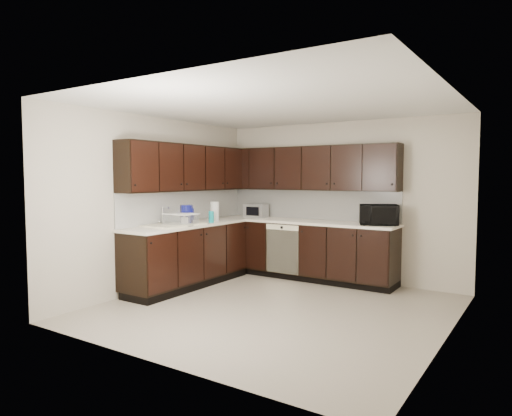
{
  "coord_description": "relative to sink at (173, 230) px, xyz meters",
  "views": [
    {
      "loc": [
        2.85,
        -4.79,
        1.64
      ],
      "look_at": [
        -0.67,
        0.6,
        1.19
      ],
      "focal_mm": 32.0,
      "sensor_mm": 36.0,
      "label": 1
    }
  ],
  "objects": [
    {
      "name": "microwave",
      "position": [
        2.43,
        1.68,
        0.21
      ],
      "size": [
        0.63,
        0.54,
        0.29
      ],
      "primitive_type": "imported",
      "rotation": [
        0.0,
        0.0,
        0.41
      ],
      "color": "black",
      "rests_on": "countertop"
    },
    {
      "name": "lower_cabinets",
      "position": [
        0.67,
        1.12,
        -0.47
      ],
      "size": [
        3.0,
        2.8,
        0.9
      ],
      "color": "black",
      "rests_on": "floor"
    },
    {
      "name": "storage_bin",
      "position": [
        0.06,
        0.09,
        0.14
      ],
      "size": [
        0.5,
        0.43,
        0.17
      ],
      "primitive_type": "cube",
      "rotation": [
        0.0,
        0.0,
        0.32
      ],
      "color": "silver",
      "rests_on": "countertop"
    },
    {
      "name": "upper_cabinets",
      "position": [
        0.58,
        1.22,
        0.89
      ],
      "size": [
        3.0,
        2.8,
        0.7
      ],
      "color": "black",
      "rests_on": "wall_back"
    },
    {
      "name": "teal_tumbler",
      "position": [
        0.2,
        0.61,
        0.15
      ],
      "size": [
        0.1,
        0.1,
        0.18
      ],
      "primitive_type": "cylinder",
      "rotation": [
        0.0,
        0.0,
        -0.39
      ],
      "color": "#0D9099",
      "rests_on": "countertop"
    },
    {
      "name": "paper_towel_roll",
      "position": [
        0.06,
        0.87,
        0.21
      ],
      "size": [
        0.17,
        0.17,
        0.3
      ],
      "primitive_type": "cylinder",
      "rotation": [
        0.0,
        0.0,
        -0.3
      ],
      "color": "silver",
      "rests_on": "countertop"
    },
    {
      "name": "floor",
      "position": [
        1.68,
        0.01,
        -0.88
      ],
      "size": [
        4.0,
        4.0,
        0.0
      ],
      "primitive_type": "plane",
      "color": "#A59B89",
      "rests_on": "ground"
    },
    {
      "name": "wall_front",
      "position": [
        1.68,
        -1.99,
        0.37
      ],
      "size": [
        4.0,
        0.02,
        2.5
      ],
      "primitive_type": "cube",
      "color": "beige",
      "rests_on": "floor"
    },
    {
      "name": "sink",
      "position": [
        0.0,
        0.0,
        0.0
      ],
      "size": [
        0.54,
        0.82,
        0.42
      ],
      "color": "#F5ECC8",
      "rests_on": "countertop"
    },
    {
      "name": "wall_back",
      "position": [
        1.68,
        2.01,
        0.37
      ],
      "size": [
        4.0,
        0.02,
        2.5
      ],
      "primitive_type": "cube",
      "color": "beige",
      "rests_on": "floor"
    },
    {
      "name": "wall_right",
      "position": [
        3.68,
        0.01,
        0.37
      ],
      "size": [
        0.02,
        4.0,
        2.5
      ],
      "primitive_type": "cube",
      "color": "beige",
      "rests_on": "floor"
    },
    {
      "name": "soap_bottle_a",
      "position": [
        0.12,
        0.1,
        0.15
      ],
      "size": [
        0.1,
        0.1,
        0.17
      ],
      "primitive_type": "imported",
      "rotation": [
        0.0,
        0.0,
        -0.27
      ],
      "color": "gray",
      "rests_on": "countertop"
    },
    {
      "name": "countertop",
      "position": [
        0.67,
        1.12,
        0.04
      ],
      "size": [
        3.03,
        2.83,
        0.04
      ],
      "color": "white",
      "rests_on": "lower_cabinets"
    },
    {
      "name": "blue_pitcher",
      "position": [
        0.03,
        0.25,
        0.2
      ],
      "size": [
        0.22,
        0.22,
        0.28
      ],
      "primitive_type": "cylinder",
      "rotation": [
        0.0,
        0.0,
        0.17
      ],
      "color": "navy",
      "rests_on": "countertop"
    },
    {
      "name": "backsplash",
      "position": [
        0.46,
        1.33,
        0.3
      ],
      "size": [
        3.0,
        2.8,
        0.48
      ],
      "color": "white",
      "rests_on": "countertop"
    },
    {
      "name": "wall_left",
      "position": [
        -0.32,
        0.01,
        0.37
      ],
      "size": [
        0.02,
        4.0,
        2.5
      ],
      "primitive_type": "cube",
      "color": "beige",
      "rests_on": "floor"
    },
    {
      "name": "soap_bottle_b",
      "position": [
        -0.18,
        1.19,
        0.19
      ],
      "size": [
        0.12,
        0.12,
        0.26
      ],
      "primitive_type": "imported",
      "rotation": [
        0.0,
        0.0,
        0.22
      ],
      "color": "gray",
      "rests_on": "countertop"
    },
    {
      "name": "toaster_oven",
      "position": [
        0.27,
        1.75,
        0.17
      ],
      "size": [
        0.39,
        0.31,
        0.23
      ],
      "primitive_type": "cube",
      "rotation": [
        0.0,
        0.0,
        0.11
      ],
      "color": "#BABBBD",
      "rests_on": "countertop"
    },
    {
      "name": "dishwasher",
      "position": [
        0.98,
        1.42,
        -0.33
      ],
      "size": [
        0.58,
        0.04,
        0.78
      ],
      "color": "#F5ECC8",
      "rests_on": "lower_cabinets"
    },
    {
      "name": "ceiling",
      "position": [
        1.68,
        0.01,
        1.62
      ],
      "size": [
        4.0,
        4.0,
        0.0
      ],
      "primitive_type": "plane",
      "rotation": [
        3.14,
        0.0,
        0.0
      ],
      "color": "white",
      "rests_on": "wall_back"
    }
  ]
}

